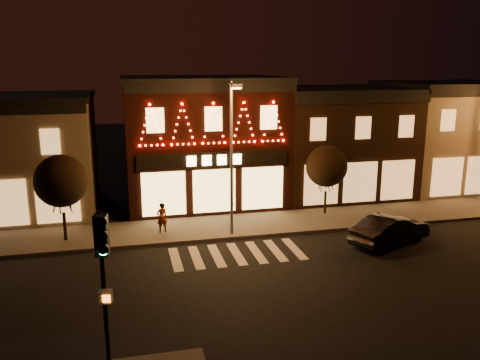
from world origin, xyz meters
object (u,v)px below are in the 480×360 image
object	(u,v)px
traffic_signal_near	(103,265)
streetlamp_mid	(232,147)
dark_sedan	(390,230)
pedestrian	(162,218)

from	to	relation	value
traffic_signal_near	streetlamp_mid	size ratio (longest dim) A/B	0.63
traffic_signal_near	streetlamp_mid	distance (m)	12.99
streetlamp_mid	dark_sedan	bearing A→B (deg)	-23.33
streetlamp_mid	pedestrian	distance (m)	5.51
streetlamp_mid	dark_sedan	xyz separation A→B (m)	(7.72, -2.85, -4.14)
traffic_signal_near	pedestrian	bearing A→B (deg)	89.74
traffic_signal_near	pedestrian	world-z (taller)	traffic_signal_near
streetlamp_mid	dark_sedan	world-z (taller)	streetlamp_mid
traffic_signal_near	dark_sedan	xyz separation A→B (m)	(13.90, 8.52, -2.97)
streetlamp_mid	pedestrian	xyz separation A→B (m)	(-3.63, 1.31, -3.93)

